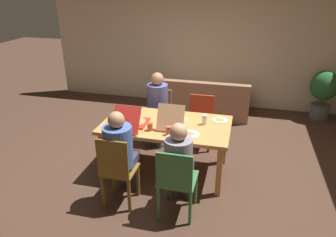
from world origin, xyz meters
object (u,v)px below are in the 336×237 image
drinking_glass_0 (150,127)px  drinking_glass_1 (204,120)px  couch (205,102)px  plate_0 (190,134)px  person_0 (179,159)px  drinking_glass_2 (169,131)px  chair_2 (117,170)px  plate_1 (220,120)px  person_2 (120,149)px  plate_2 (135,111)px  potted_plant (324,91)px  dining_table (166,129)px  chair_3 (200,119)px  chair_1 (159,114)px  person_1 (157,102)px  chair_0 (176,180)px  pizza_box_0 (174,121)px  pizza_box_1 (133,122)px

drinking_glass_0 → drinking_glass_1: 0.78m
couch → plate_0: bearing=-87.3°
person_0 → drinking_glass_2: 0.54m
chair_2 → couch: 3.30m
drinking_glass_1 → plate_1: bearing=42.0°
drinking_glass_1 → person_2: bearing=-135.5°
plate_1 → drinking_glass_1: 0.28m
plate_1 → couch: bearing=102.9°
plate_0 → plate_2: size_ratio=1.26×
chair_2 → potted_plant: 4.66m
plate_2 → person_2: bearing=-80.1°
dining_table → plate_0: plate_0 is taller
chair_3 → potted_plant: bearing=37.9°
drinking_glass_0 → chair_1: bearing=100.3°
dining_table → person_1: person_1 is taller
plate_1 → couch: 2.13m
plate_2 → potted_plant: bearing=36.4°
person_0 → plate_0: 0.54m
drinking_glass_0 → plate_0: bearing=0.3°
drinking_glass_1 → couch: 2.29m
plate_0 → dining_table: bearing=145.6°
drinking_glass_0 → drinking_glass_1: bearing=28.6°
person_2 → person_1: bearing=90.0°
drinking_glass_2 → chair_1: bearing=111.0°
dining_table → drinking_glass_0: 0.34m
dining_table → drinking_glass_1: drinking_glass_1 is taller
drinking_glass_2 → chair_2: bearing=-130.8°
person_2 → plate_1: person_2 is taller
dining_table → plate_2: bearing=150.7°
plate_0 → drinking_glass_2: (-0.27, -0.07, 0.05)m
dining_table → chair_0: (0.36, -0.95, -0.17)m
plate_1 → plate_2: 1.31m
person_2 → drinking_glass_0: person_2 is taller
chair_0 → drinking_glass_0: bearing=127.1°
chair_2 → pizza_box_0: 1.09m
chair_3 → person_2: bearing=-113.4°
pizza_box_0 → potted_plant: 3.65m
chair_0 → plate_2: (-0.94, 1.28, 0.26)m
person_2 → pizza_box_1: bearing=95.5°
plate_2 → drinking_glass_0: 0.73m
couch → person_0: bearing=-88.3°
drinking_glass_0 → drinking_glass_1: (0.68, 0.37, 0.02)m
dining_table → person_0: 0.88m
plate_0 → chair_3: bearing=91.2°
chair_3 → drinking_glass_0: bearing=-113.4°
chair_2 → drinking_glass_1: size_ratio=6.88×
chair_2 → person_1: bearing=90.0°
drinking_glass_0 → couch: bearing=80.7°
drinking_glass_1 → drinking_glass_0: bearing=-151.4°
dining_table → person_0: (0.36, -0.80, 0.01)m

